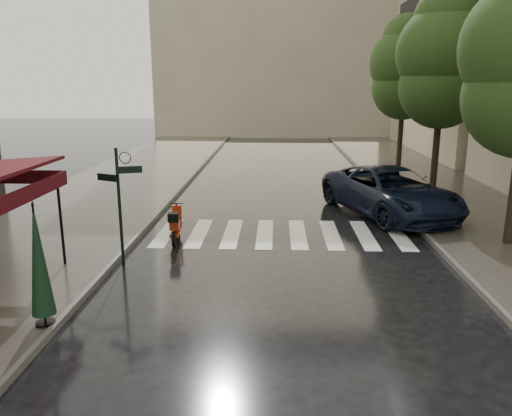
{
  "coord_description": "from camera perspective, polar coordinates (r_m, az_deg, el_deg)",
  "views": [
    {
      "loc": [
        2.78,
        -9.21,
        4.63
      ],
      "look_at": [
        2.26,
        3.77,
        1.4
      ],
      "focal_mm": 35.0,
      "sensor_mm": 36.0,
      "label": 1
    }
  ],
  "objects": [
    {
      "name": "tree_far",
      "position": [
        29.06,
        16.66,
        15.04
      ],
      "size": [
        3.8,
        3.8,
        8.16
      ],
      "color": "black",
      "rests_on": "sidewalk_far"
    },
    {
      "name": "sidewalk_near",
      "position": [
        22.89,
        -16.31,
        1.88
      ],
      "size": [
        6.0,
        60.0,
        0.12
      ],
      "primitive_type": "cube",
      "color": "#38332D",
      "rests_on": "ground"
    },
    {
      "name": "parked_car",
      "position": [
        18.66,
        15.1,
        1.82
      ],
      "size": [
        4.85,
        6.79,
        1.72
      ],
      "primitive_type": "imported",
      "rotation": [
        0.0,
        0.0,
        0.36
      ],
      "color": "black",
      "rests_on": "ground"
    },
    {
      "name": "tree_mid",
      "position": [
        22.27,
        20.65,
        15.59
      ],
      "size": [
        3.8,
        3.8,
        8.34
      ],
      "color": "black",
      "rests_on": "sidewalk_far"
    },
    {
      "name": "signpost",
      "position": [
        13.14,
        -15.35,
        1.16
      ],
      "size": [
        1.17,
        0.29,
        3.1
      ],
      "color": "black",
      "rests_on": "ground"
    },
    {
      "name": "backdrop_building",
      "position": [
        47.51,
        2.72,
        20.45
      ],
      "size": [
        22.0,
        6.0,
        20.0
      ],
      "primitive_type": "cube",
      "color": "tan",
      "rests_on": "ground"
    },
    {
      "name": "crosswalk",
      "position": [
        15.9,
        2.91,
        -2.96
      ],
      "size": [
        7.85,
        3.2,
        0.01
      ],
      "color": "silver",
      "rests_on": "ground"
    },
    {
      "name": "haussmann_far",
      "position": [
        38.07,
        24.95,
        19.72
      ],
      "size": [
        8.0,
        16.0,
        18.5
      ],
      "primitive_type": "cube",
      "color": "tan",
      "rests_on": "ground"
    },
    {
      "name": "ground",
      "position": [
        10.68,
        -13.33,
        -12.15
      ],
      "size": [
        120.0,
        120.0,
        0.0
      ],
      "primitive_type": "plane",
      "color": "black",
      "rests_on": "ground"
    },
    {
      "name": "curb_near",
      "position": [
        22.1,
        -8.79,
        1.91
      ],
      "size": [
        0.12,
        60.0,
        0.16
      ],
      "primitive_type": "cube",
      "color": "#595651",
      "rests_on": "ground"
    },
    {
      "name": "curb_far",
      "position": [
        22.19,
        14.4,
        1.68
      ],
      "size": [
        0.12,
        60.0,
        0.16
      ],
      "primitive_type": "cube",
      "color": "#595651",
      "rests_on": "ground"
    },
    {
      "name": "scooter",
      "position": [
        15.26,
        -9.2,
        -1.98
      ],
      "size": [
        0.47,
        1.59,
        1.05
      ],
      "rotation": [
        0.0,
        0.0,
        0.09
      ],
      "color": "black",
      "rests_on": "ground"
    },
    {
      "name": "sidewalk_far",
      "position": [
        22.95,
        21.25,
        1.52
      ],
      "size": [
        5.5,
        60.0,
        0.12
      ],
      "primitive_type": "cube",
      "color": "#38332D",
      "rests_on": "ground"
    },
    {
      "name": "parasol_back",
      "position": [
        10.24,
        -23.58,
        -5.54
      ],
      "size": [
        0.45,
        0.45,
        2.42
      ],
      "color": "black",
      "rests_on": "sidewalk_near"
    }
  ]
}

